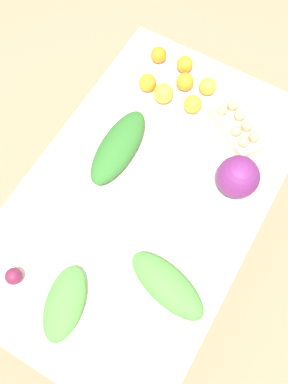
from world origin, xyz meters
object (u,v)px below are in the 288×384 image
Objects in this scene: orange_2 at (159,55)px; orange_6 at (163,93)px; orange_4 at (208,86)px; beet_root at (14,276)px; orange_5 at (193,104)px; orange_3 at (147,82)px; greens_bunch_scallion at (65,303)px; egg_carton at (236,127)px; greens_bunch_kale at (118,147)px; orange_1 at (185,64)px; greens_bunch_dandelion at (167,285)px; cabbage_purple at (238,177)px; orange_0 at (185,82)px.

orange_6 is at bearing -145.18° from orange_2.
beet_root is at bearing 168.26° from orange_4.
orange_6 is at bearing 97.42° from orange_5.
greens_bunch_scallion is at bearing -166.91° from orange_3.
greens_bunch_kale is at bearing -105.93° from egg_carton.
orange_1 is at bearing 6.57° from greens_bunch_scallion.
orange_6 reaches higher than greens_bunch_dandelion.
orange_6 is (-0.17, -0.12, 0.01)m from orange_2.
egg_carton is 0.22m from orange_4.
cabbage_purple is 0.52× the size of greens_bunch_dandelion.
greens_bunch_kale and greens_bunch_dandelion have the same top height.
greens_bunch_kale is at bearing 169.43° from orange_0.
greens_bunch_scallion is 1.06m from orange_1.
orange_0 is at bearing -10.57° from greens_bunch_kale.
greens_bunch_kale is 0.40m from orange_0.
orange_1 is 0.85× the size of orange_6.
greens_bunch_kale reaches higher than orange_4.
orange_0 is (0.99, -0.12, 0.01)m from beet_root.
orange_1 is 0.20m from orange_5.
orange_1 is at bearing 47.44° from cabbage_purple.
cabbage_purple is at bearing -4.15° from greens_bunch_dandelion.
orange_1 is at bearing 37.15° from orange_5.
egg_carton is at bearing -110.50° from orange_2.
greens_bunch_scallion is 0.34m from greens_bunch_dandelion.
orange_4 is (1.00, -0.01, 0.00)m from greens_bunch_scallion.
egg_carton reaches higher than orange_0.
orange_6 is (-0.18, 0.00, 0.01)m from orange_1.
beet_root is 1.06m from orange_2.
beet_root is at bearing 94.03° from greens_bunch_scallion.
orange_5 is (-0.08, -0.08, 0.00)m from orange_0.
greens_bunch_scallion is at bearing -173.43° from orange_1.
orange_5 is (-0.00, -0.21, 0.00)m from orange_3.
greens_bunch_kale reaches higher than greens_bunch_scallion.
greens_bunch_dandelion is at bearing -51.18° from egg_carton.
orange_4 reaches higher than orange_1.
greens_bunch_dandelion is at bearing -155.91° from orange_0.
orange_3 is at bearing 116.11° from orange_4.
cabbage_purple is 1.93× the size of orange_6.
orange_4 is at bearing -111.31° from orange_1.
orange_0 is 0.90× the size of orange_6.
orange_1 is at bearing -84.68° from orange_2.
greens_bunch_scallion is 0.98m from orange_0.
orange_5 is (-0.15, -0.24, 0.00)m from orange_2.
greens_bunch_dandelion is at bearing -63.26° from beet_root.
greens_bunch_dandelion reaches higher than orange_1.
orange_6 is at bearing 154.53° from orange_0.
orange_3 is 0.90× the size of orange_6.
orange_5 reaches higher than greens_bunch_scallion.
orange_0 and orange_3 have the same top height.
orange_4 is (0.79, 0.25, -0.00)m from greens_bunch_dandelion.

